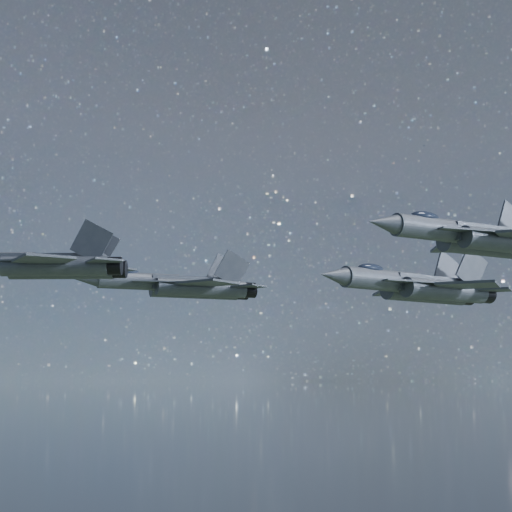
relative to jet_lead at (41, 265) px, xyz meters
name	(u,v)px	position (x,y,z in m)	size (l,w,h in m)	color
jet_lead	(41,265)	(0.00, 0.00, 0.00)	(18.01, 11.97, 4.58)	#343A42
jet_left	(183,286)	(15.05, 12.84, 0.17)	(19.38, 13.70, 4.91)	#343A42
jet_right	(483,238)	(25.33, -24.87, -0.43)	(16.05, 10.99, 4.03)	#343A42
jet_slot	(422,287)	(31.17, -6.77, -1.44)	(19.72, 13.26, 4.98)	#343A42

